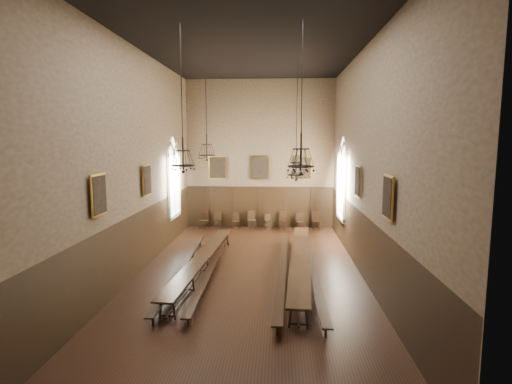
# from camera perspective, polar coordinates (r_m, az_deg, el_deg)

# --- Properties ---
(floor) EXTENTS (9.00, 18.00, 0.02)m
(floor) POSITION_cam_1_polar(r_m,az_deg,el_deg) (16.31, -0.97, -11.84)
(floor) COLOR black
(floor) RESTS_ON ground
(ceiling) EXTENTS (9.00, 18.00, 0.02)m
(ceiling) POSITION_cam_1_polar(r_m,az_deg,el_deg) (15.82, -1.05, 20.72)
(ceiling) COLOR black
(ceiling) RESTS_ON ground
(wall_back) EXTENTS (9.00, 0.02, 9.00)m
(wall_back) POSITION_cam_1_polar(r_m,az_deg,el_deg) (24.41, 0.57, 5.38)
(wall_back) COLOR #876D53
(wall_back) RESTS_ON ground
(wall_front) EXTENTS (9.00, 0.02, 9.00)m
(wall_front) POSITION_cam_1_polar(r_m,az_deg,el_deg) (6.51, -6.91, -0.33)
(wall_front) COLOR #876D53
(wall_front) RESTS_ON ground
(wall_left) EXTENTS (0.02, 18.00, 9.00)m
(wall_left) POSITION_cam_1_polar(r_m,az_deg,el_deg) (16.39, -16.98, 4.05)
(wall_left) COLOR #876D53
(wall_left) RESTS_ON ground
(wall_right) EXTENTS (0.02, 18.00, 9.00)m
(wall_right) POSITION_cam_1_polar(r_m,az_deg,el_deg) (15.74, 15.63, 3.98)
(wall_right) COLOR #876D53
(wall_right) RESTS_ON ground
(wainscot_panelling) EXTENTS (9.00, 18.00, 2.50)m
(wainscot_panelling) POSITION_cam_1_polar(r_m,az_deg,el_deg) (15.94, -0.98, -7.56)
(wainscot_panelling) COLOR black
(wainscot_panelling) RESTS_ON floor
(table_left) EXTENTS (1.25, 9.45, 0.73)m
(table_left) POSITION_cam_1_polar(r_m,az_deg,el_deg) (16.58, -7.62, -10.21)
(table_left) COLOR black
(table_left) RESTS_ON floor
(table_right) EXTENTS (1.38, 10.33, 0.80)m
(table_right) POSITION_cam_1_polar(r_m,az_deg,el_deg) (16.35, 6.35, -10.31)
(table_right) COLOR black
(table_right) RESTS_ON floor
(bench_left_outer) EXTENTS (0.68, 9.63, 0.43)m
(bench_left_outer) POSITION_cam_1_polar(r_m,az_deg,el_deg) (16.49, -10.39, -10.70)
(bench_left_outer) COLOR black
(bench_left_outer) RESTS_ON floor
(bench_left_inner) EXTENTS (0.44, 9.56, 0.43)m
(bench_left_inner) POSITION_cam_1_polar(r_m,az_deg,el_deg) (16.27, -6.40, -10.88)
(bench_left_inner) COLOR black
(bench_left_inner) RESTS_ON floor
(bench_right_inner) EXTENTS (0.74, 10.50, 0.47)m
(bench_right_inner) POSITION_cam_1_polar(r_m,az_deg,el_deg) (16.10, 3.87, -10.95)
(bench_right_inner) COLOR black
(bench_right_inner) RESTS_ON floor
(bench_right_outer) EXTENTS (0.36, 10.39, 0.47)m
(bench_right_outer) POSITION_cam_1_polar(r_m,az_deg,el_deg) (16.06, 8.03, -11.07)
(bench_right_outer) COLOR black
(bench_right_outer) RESTS_ON floor
(chair_0) EXTENTS (0.55, 0.55, 1.00)m
(chair_0) POSITION_cam_1_polar(r_m,az_deg,el_deg) (24.79, -7.47, -4.44)
(chair_0) COLOR black
(chair_0) RESTS_ON floor
(chair_1) EXTENTS (0.49, 0.49, 0.96)m
(chair_1) POSITION_cam_1_polar(r_m,az_deg,el_deg) (24.75, -5.44, -4.45)
(chair_1) COLOR black
(chair_1) RESTS_ON floor
(chair_2) EXTENTS (0.46, 0.46, 0.95)m
(chair_2) POSITION_cam_1_polar(r_m,az_deg,el_deg) (24.51, -2.90, -4.56)
(chair_2) COLOR black
(chair_2) RESTS_ON floor
(chair_3) EXTENTS (0.56, 0.56, 1.04)m
(chair_3) POSITION_cam_1_polar(r_m,az_deg,el_deg) (24.52, -0.59, -4.48)
(chair_3) COLOR black
(chair_3) RESTS_ON floor
(chair_4) EXTENTS (0.48, 0.48, 0.87)m
(chair_4) POSITION_cam_1_polar(r_m,az_deg,el_deg) (24.42, 1.75, -4.66)
(chair_4) COLOR black
(chair_4) RESTS_ON floor
(chair_5) EXTENTS (0.49, 0.49, 1.03)m
(chair_5) POSITION_cam_1_polar(r_m,az_deg,el_deg) (24.44, 3.84, -4.54)
(chair_5) COLOR black
(chair_5) RESTS_ON floor
(chair_6) EXTENTS (0.51, 0.51, 0.95)m
(chair_6) POSITION_cam_1_polar(r_m,az_deg,el_deg) (24.41, 6.32, -4.64)
(chair_6) COLOR black
(chair_6) RESTS_ON floor
(chair_7) EXTENTS (0.51, 0.51, 1.02)m
(chair_7) POSITION_cam_1_polar(r_m,az_deg,el_deg) (24.59, 8.56, -4.54)
(chair_7) COLOR black
(chair_7) RESTS_ON floor
(chandelier_back_left) EXTENTS (0.75, 0.75, 4.43)m
(chandelier_back_left) POSITION_cam_1_polar(r_m,az_deg,el_deg) (17.74, -7.05, 6.30)
(chandelier_back_left) COLOR black
(chandelier_back_left) RESTS_ON ceiling
(chandelier_back_right) EXTENTS (0.85, 0.85, 5.36)m
(chandelier_back_right) POSITION_cam_1_polar(r_m,az_deg,el_deg) (18.39, 5.77, 3.59)
(chandelier_back_right) COLOR black
(chandelier_back_right) RESTS_ON ceiling
(chandelier_front_left) EXTENTS (0.75, 0.75, 4.59)m
(chandelier_front_left) POSITION_cam_1_polar(r_m,az_deg,el_deg) (13.24, -10.39, 5.24)
(chandelier_front_left) COLOR black
(chandelier_front_left) RESTS_ON ceiling
(chandelier_front_right) EXTENTS (0.85, 0.85, 4.60)m
(chandelier_front_right) POSITION_cam_1_polar(r_m,az_deg,el_deg) (12.70, 6.44, 5.03)
(chandelier_front_right) COLOR black
(chandelier_front_right) RESTS_ON ceiling
(portrait_back_0) EXTENTS (1.10, 0.12, 1.40)m
(portrait_back_0) POSITION_cam_1_polar(r_m,az_deg,el_deg) (24.58, -5.53, 3.49)
(portrait_back_0) COLOR #AD7E29
(portrait_back_0) RESTS_ON wall_back
(portrait_back_1) EXTENTS (1.10, 0.12, 1.40)m
(portrait_back_1) POSITION_cam_1_polar(r_m,az_deg,el_deg) (24.32, 0.55, 3.48)
(portrait_back_1) COLOR #AD7E29
(portrait_back_1) RESTS_ON wall_back
(portrait_back_2) EXTENTS (1.10, 0.12, 1.40)m
(portrait_back_2) POSITION_cam_1_polar(r_m,az_deg,el_deg) (24.34, 6.69, 3.44)
(portrait_back_2) COLOR #AD7E29
(portrait_back_2) RESTS_ON wall_back
(portrait_left_0) EXTENTS (0.12, 1.00, 1.30)m
(portrait_left_0) POSITION_cam_1_polar(r_m,az_deg,el_deg) (17.34, -15.34, 1.63)
(portrait_left_0) COLOR #AD7E29
(portrait_left_0) RESTS_ON wall_left
(portrait_left_1) EXTENTS (0.12, 1.00, 1.30)m
(portrait_left_1) POSITION_cam_1_polar(r_m,az_deg,el_deg) (13.19, -21.55, -0.38)
(portrait_left_1) COLOR #AD7E29
(portrait_left_1) RESTS_ON wall_left
(portrait_right_0) EXTENTS (0.12, 1.00, 1.30)m
(portrait_right_0) POSITION_cam_1_polar(r_m,az_deg,el_deg) (16.76, 14.38, 1.47)
(portrait_right_0) COLOR #AD7E29
(portrait_right_0) RESTS_ON wall_right
(portrait_right_1) EXTENTS (0.12, 1.00, 1.30)m
(portrait_right_1) POSITION_cam_1_polar(r_m,az_deg,el_deg) (12.40, 18.35, -0.70)
(portrait_right_1) COLOR #AD7E29
(portrait_right_1) RESTS_ON wall_right
(window_right) EXTENTS (0.20, 2.20, 4.60)m
(window_right) POSITION_cam_1_polar(r_m,az_deg,el_deg) (21.20, 12.16, 1.92)
(window_right) COLOR white
(window_right) RESTS_ON wall_right
(window_left) EXTENTS (0.20, 2.20, 4.60)m
(window_left) POSITION_cam_1_polar(r_m,az_deg,el_deg) (21.68, -11.67, 2.05)
(window_left) COLOR white
(window_left) RESTS_ON wall_left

